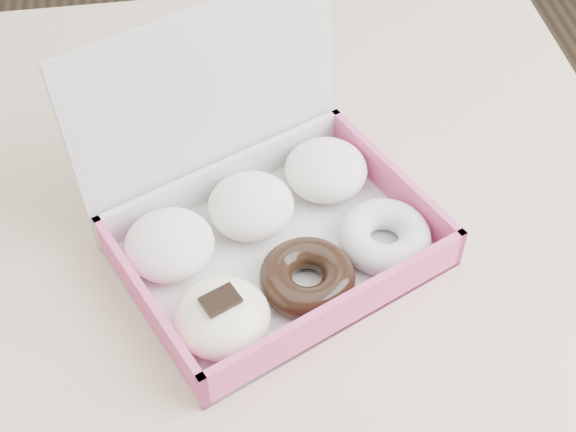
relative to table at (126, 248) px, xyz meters
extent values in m
cube|color=tan|center=(0.00, 0.00, 0.06)|extent=(1.20, 0.80, 0.04)
cylinder|color=tan|center=(0.55, 0.35, -0.32)|extent=(0.05, 0.05, 0.71)
cube|color=silver|center=(0.17, -0.10, 0.08)|extent=(0.37, 0.33, 0.01)
cube|color=#E04E87|center=(0.22, -0.20, 0.10)|extent=(0.28, 0.14, 0.05)
cube|color=silver|center=(0.12, 0.00, 0.10)|extent=(0.28, 0.14, 0.05)
cube|color=#E04E87|center=(0.03, -0.17, 0.10)|extent=(0.10, 0.21, 0.05)
cube|color=#E04E87|center=(0.31, -0.04, 0.10)|extent=(0.10, 0.21, 0.05)
cube|color=silver|center=(0.11, 0.02, 0.19)|extent=(0.29, 0.16, 0.23)
ellipsoid|color=white|center=(0.06, -0.10, 0.11)|extent=(0.12, 0.12, 0.05)
ellipsoid|color=white|center=(0.15, -0.05, 0.11)|extent=(0.12, 0.12, 0.05)
ellipsoid|color=white|center=(0.24, -0.01, 0.11)|extent=(0.12, 0.12, 0.05)
ellipsoid|color=#FBF3C2|center=(0.10, -0.19, 0.11)|extent=(0.12, 0.12, 0.05)
cube|color=black|center=(0.10, -0.19, 0.14)|extent=(0.04, 0.04, 0.00)
torus|color=black|center=(0.19, -0.15, 0.10)|extent=(0.13, 0.13, 0.03)
torus|color=white|center=(0.28, -0.11, 0.10)|extent=(0.13, 0.13, 0.03)
camera|label=1|loc=(0.10, -0.63, 0.74)|focal=50.00mm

